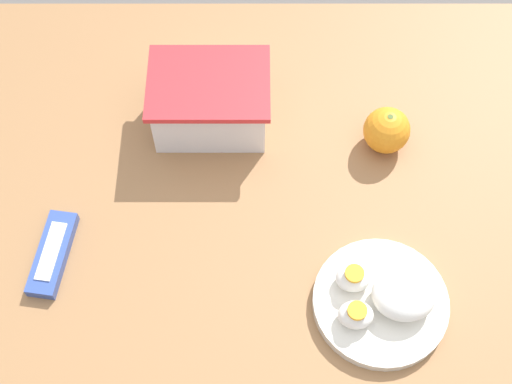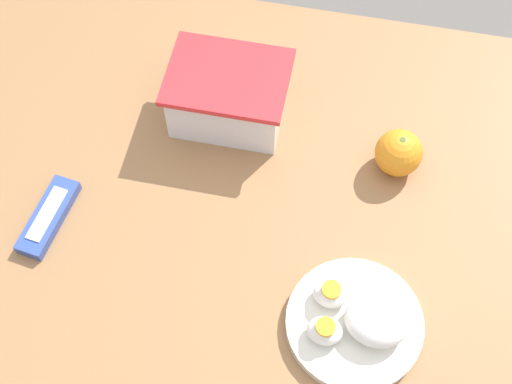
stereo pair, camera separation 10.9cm
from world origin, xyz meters
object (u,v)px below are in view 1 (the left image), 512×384
at_px(rice_plate, 382,299).
at_px(candy_bar, 51,255).
at_px(food_container, 208,104).
at_px(orange_fruit, 385,130).

distance_m(rice_plate, candy_bar, 0.49).
relative_size(food_container, orange_fruit, 2.56).
height_order(orange_fruit, candy_bar, orange_fruit).
xyz_separation_m(food_container, orange_fruit, (0.28, -0.05, -0.01)).
xyz_separation_m(rice_plate, candy_bar, (-0.48, 0.08, -0.01)).
height_order(orange_fruit, rice_plate, orange_fruit).
bearing_deg(food_container, orange_fruit, -9.34).
bearing_deg(candy_bar, orange_fruit, 21.65).
bearing_deg(rice_plate, candy_bar, 170.99).
bearing_deg(rice_plate, orange_fruit, 84.48).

